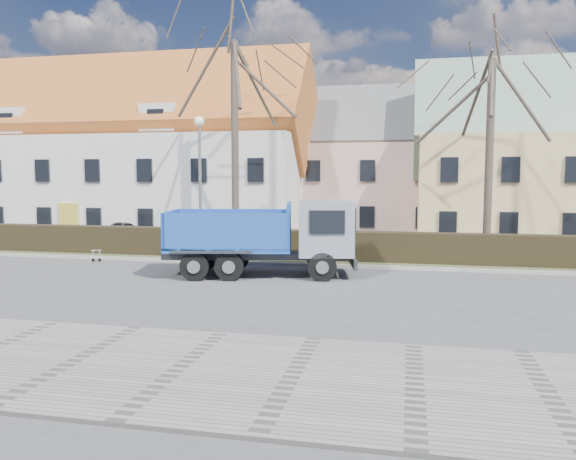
% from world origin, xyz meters
% --- Properties ---
extents(ground, '(120.00, 120.00, 0.00)m').
position_xyz_m(ground, '(0.00, 0.00, 0.00)').
color(ground, '#464548').
extents(sidewalk_near, '(80.00, 5.00, 0.08)m').
position_xyz_m(sidewalk_near, '(0.00, -8.50, 0.04)').
color(sidewalk_near, gray).
rests_on(sidewalk_near, ground).
extents(curb_far, '(80.00, 0.30, 0.12)m').
position_xyz_m(curb_far, '(0.00, 4.60, 0.06)').
color(curb_far, gray).
rests_on(curb_far, ground).
extents(grass_strip, '(80.00, 3.00, 0.10)m').
position_xyz_m(grass_strip, '(0.00, 6.20, 0.05)').
color(grass_strip, '#404829').
rests_on(grass_strip, ground).
extents(hedge, '(60.00, 0.90, 1.30)m').
position_xyz_m(hedge, '(0.00, 6.00, 0.65)').
color(hedge, black).
rests_on(hedge, ground).
extents(building_white, '(26.80, 10.80, 9.50)m').
position_xyz_m(building_white, '(-13.00, 16.00, 4.75)').
color(building_white, silver).
rests_on(building_white, ground).
extents(building_pink, '(10.80, 8.80, 8.00)m').
position_xyz_m(building_pink, '(4.00, 20.00, 4.00)').
color(building_pink, tan).
rests_on(building_pink, ground).
extents(tree_1, '(9.20, 9.20, 12.65)m').
position_xyz_m(tree_1, '(-2.00, 8.50, 6.33)').
color(tree_1, '#3D322A').
rests_on(tree_1, ground).
extents(tree_2, '(8.00, 8.00, 11.00)m').
position_xyz_m(tree_2, '(10.00, 8.50, 5.50)').
color(tree_2, '#3D322A').
rests_on(tree_2, ground).
extents(dump_truck, '(7.71, 4.08, 2.93)m').
position_xyz_m(dump_truck, '(0.81, 1.98, 1.47)').
color(dump_truck, '#153E96').
rests_on(dump_truck, ground).
extents(streetlight, '(0.52, 0.52, 6.67)m').
position_xyz_m(streetlight, '(-3.28, 7.00, 3.33)').
color(streetlight, gray).
rests_on(streetlight, ground).
extents(cart_frame, '(0.73, 0.55, 0.59)m').
position_xyz_m(cart_frame, '(-7.15, 3.77, 0.30)').
color(cart_frame, silver).
rests_on(cart_frame, ground).
extents(parked_car_a, '(3.86, 2.19, 1.24)m').
position_xyz_m(parked_car_a, '(-9.26, 11.43, 0.62)').
color(parked_car_a, '#343436').
rests_on(parked_car_a, ground).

